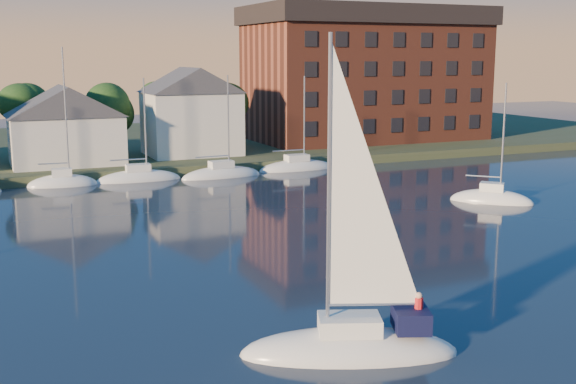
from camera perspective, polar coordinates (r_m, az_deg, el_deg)
shoreline_land at (r=97.16m, az=-14.79°, el=3.23°), size 160.00×50.00×2.00m
wooden_dock at (r=74.76m, az=-11.93°, el=1.19°), size 120.00×3.00×1.00m
clubhouse_centre at (r=78.06m, az=-17.18°, el=5.14°), size 11.55×8.40×8.08m
clubhouse_east at (r=82.74m, az=-7.67°, el=6.42°), size 10.50×8.40×9.80m
condo_block at (r=98.33m, az=6.15°, el=9.33°), size 31.00×17.00×17.40m
tree_line at (r=85.10m, az=-12.36°, el=7.18°), size 93.40×5.40×8.90m
moored_fleet at (r=70.32m, az=-21.00°, el=0.19°), size 63.50×2.40×12.05m
hero_sailboat at (r=30.30m, az=5.13°, el=-11.63°), size 9.45×6.05×14.07m
drifting_sailboat_right at (r=62.78m, az=15.77°, el=-0.69°), size 6.48×6.51×11.02m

